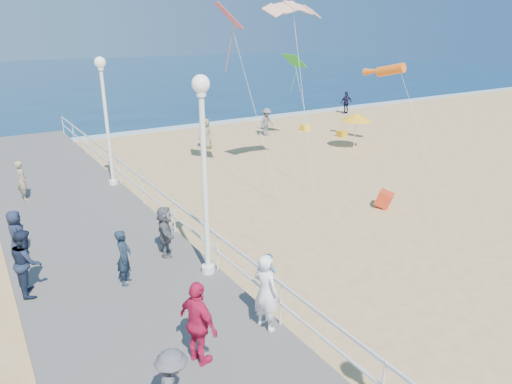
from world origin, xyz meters
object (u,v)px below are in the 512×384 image
spectator_3 (198,324)px  beach_walker_a (267,122)px  spectator_7 (27,262)px  woman_holding_toddler (266,292)px  spectator_0 (124,257)px  beach_walker_b (346,103)px  lamp_post_far (105,109)px  beach_umbrella (356,117)px  spectator_5 (165,231)px  box_kite (384,201)px  toddler_held (268,272)px  beach_chair_left (305,128)px  spectator_6 (22,180)px  lamp_post_mid (204,158)px  spectator_4 (16,234)px  beach_walker_c (206,134)px  beach_chair_right (342,134)px

spectator_3 → beach_walker_a: size_ratio=0.98×
spectator_7 → woman_holding_toddler: bearing=-131.6°
spectator_0 → beach_walker_b: (24.45, 17.71, -0.23)m
lamp_post_far → beach_umbrella: bearing=0.4°
spectator_0 → beach_walker_a: (14.05, 14.25, -0.24)m
spectator_0 → spectator_5: (1.52, 0.95, 0.01)m
box_kite → spectator_7: bearing=147.5°
spectator_0 → spectator_5: spectator_5 is taller
toddler_held → box_kite: 9.56m
spectator_5 → beach_chair_left: (15.74, 13.19, -0.96)m
spectator_3 → spectator_6: spectator_3 is taller
spectator_0 → spectator_6: spectator_6 is taller
beach_walker_a → beach_umbrella: beach_umbrella is taller
spectator_6 → beach_walker_a: 16.52m
spectator_0 → lamp_post_far: bearing=17.3°
toddler_held → spectator_5: 4.46m
spectator_0 → beach_umbrella: size_ratio=0.71×
lamp_post_mid → beach_walker_b: 29.08m
lamp_post_far → toddler_held: lamp_post_far is taller
spectator_6 → lamp_post_mid: bearing=-165.5°
lamp_post_far → spectator_4: lamp_post_far is taller
beach_walker_b → beach_chair_left: size_ratio=3.35×
spectator_5 → beach_walker_b: 28.40m
toddler_held → spectator_3: spectator_3 is taller
spectator_5 → box_kite: 9.17m
spectator_0 → beach_umbrella: (16.40, 8.43, 0.75)m
spectator_4 → beach_walker_b: 30.34m
spectator_0 → spectator_4: bearing=65.8°
spectator_4 → beach_umbrella: size_ratio=0.68×
beach_chair_left → beach_umbrella: bearing=-98.5°
spectator_3 → beach_walker_c: spectator_3 is taller
woman_holding_toddler → beach_chair_left: 23.39m
beach_walker_a → beach_chair_right: (4.01, -3.01, -0.71)m
spectator_5 → spectator_7: bearing=110.5°
spectator_4 → beach_chair_left: spectator_4 is taller
spectator_6 → spectator_5: bearing=-165.1°
spectator_6 → beach_umbrella: beach_umbrella is taller
beach_walker_a → beach_chair_right: 5.06m
spectator_0 → beach_walker_c: (8.99, 13.19, -0.24)m
spectator_0 → spectator_4: size_ratio=1.04×
lamp_post_far → beach_chair_right: (15.98, 2.90, -3.46)m
spectator_4 → box_kite: 13.06m
lamp_post_mid → beach_walker_c: bearing=63.5°
beach_umbrella → beach_chair_right: bearing=59.7°
spectator_7 → beach_walker_b: 31.51m
lamp_post_far → spectator_5: 7.82m
woman_holding_toddler → spectator_4: size_ratio=1.25×
lamp_post_mid → spectator_7: (-4.25, 1.51, -2.40)m
beach_chair_left → beach_chair_right: 3.01m
spectator_7 → spectator_5: bearing=-83.5°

